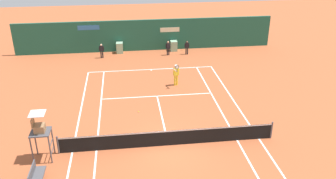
{
  "coord_description": "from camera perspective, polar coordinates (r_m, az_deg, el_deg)",
  "views": [
    {
      "loc": [
        -2.18,
        -16.67,
        11.25
      ],
      "look_at": [
        0.71,
        5.72,
        0.8
      ],
      "focal_mm": 37.95,
      "sensor_mm": 36.0,
      "label": 1
    }
  ],
  "objects": [
    {
      "name": "sponsor_back_wall",
      "position": [
        35.1,
        -3.55,
        8.63
      ],
      "size": [
        25.0,
        1.02,
        3.05
      ],
      "color": "#1E5642",
      "rests_on": "ground_plane"
    },
    {
      "name": "ground_plane",
      "position": [
        20.71,
        -0.13,
        -8.06
      ],
      "size": [
        80.0,
        80.0,
        0.01
      ],
      "color": "#A8512D"
    },
    {
      "name": "ball_kid_centre_post",
      "position": [
        34.08,
        3.05,
        6.88
      ],
      "size": [
        0.44,
        0.18,
        1.32
      ],
      "rotation": [
        0.0,
        0.0,
        3.11
      ],
      "color": "black",
      "rests_on": "ground_plane"
    },
    {
      "name": "ball_kid_right_post",
      "position": [
        33.8,
        0.02,
        6.83
      ],
      "size": [
        0.45,
        0.23,
        1.38
      ],
      "rotation": [
        0.0,
        0.0,
        3.33
      ],
      "color": "black",
      "rests_on": "ground_plane"
    },
    {
      "name": "ball_kid_left_post",
      "position": [
        33.62,
        -10.63,
        6.27
      ],
      "size": [
        0.45,
        0.2,
        1.36
      ],
      "rotation": [
        0.0,
        0.0,
        3.23
      ],
      "color": "black",
      "rests_on": "ground_plane"
    },
    {
      "name": "tennis_ball_mid_court",
      "position": [
        23.67,
        -4.77,
        -3.55
      ],
      "size": [
        0.07,
        0.07,
        0.07
      ],
      "primitive_type": "sphere",
      "color": "#CCE033",
      "rests_on": "ground_plane"
    },
    {
      "name": "player_on_baseline",
      "position": [
        27.11,
        1.3,
        2.63
      ],
      "size": [
        0.52,
        0.84,
        1.88
      ],
      "rotation": [
        0.0,
        0.0,
        3.51
      ],
      "color": "yellow",
      "rests_on": "ground_plane"
    },
    {
      "name": "tennis_net",
      "position": [
        19.95,
        0.08,
        -7.73
      ],
      "size": [
        12.1,
        0.1,
        1.07
      ],
      "color": "#4C4C51",
      "rests_on": "ground_plane"
    },
    {
      "name": "player_bench",
      "position": [
        18.42,
        -20.47,
        -12.69
      ],
      "size": [
        0.54,
        1.47,
        0.88
      ],
      "rotation": [
        0.0,
        0.0,
        -1.57
      ],
      "color": "#38383D",
      "rests_on": "ground_plane"
    },
    {
      "name": "umpire_chair",
      "position": [
        19.38,
        -19.91,
        -6.12
      ],
      "size": [
        1.0,
        1.0,
        2.73
      ],
      "rotation": [
        0.0,
        0.0,
        -1.57
      ],
      "color": "#47474C",
      "rests_on": "ground_plane"
    }
  ]
}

